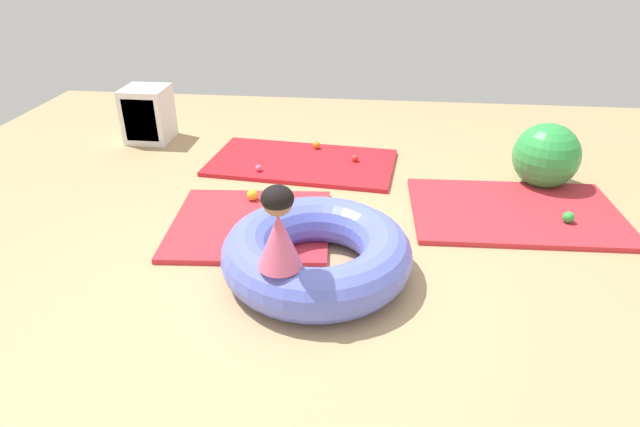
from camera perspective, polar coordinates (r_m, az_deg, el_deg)
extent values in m
plane|color=tan|center=(3.59, 0.61, -6.04)|extent=(8.00, 8.00, 0.00)
cube|color=red|center=(4.53, 20.07, 0.18)|extent=(1.66, 1.12, 0.04)
cube|color=red|center=(4.11, -7.38, -1.12)|extent=(1.27, 1.18, 0.04)
cube|color=red|center=(5.16, -1.93, 5.44)|extent=(1.83, 1.12, 0.04)
torus|color=#6070E5|center=(3.46, -0.36, -4.23)|extent=(1.23, 1.23, 0.33)
cone|color=#E5608E|center=(2.97, -4.37, -2.87)|extent=(0.35, 0.35, 0.33)
sphere|color=#936647|center=(2.85, -4.55, 1.32)|extent=(0.17, 0.17, 0.17)
ellipsoid|color=black|center=(2.84, -4.56, 1.61)|extent=(0.18, 0.18, 0.14)
sphere|color=blue|center=(3.72, -3.59, -3.21)|extent=(0.09, 0.09, 0.09)
sphere|color=orange|center=(5.43, -0.37, 7.31)|extent=(0.07, 0.07, 0.07)
sphere|color=teal|center=(3.81, -9.06, -2.66)|extent=(0.09, 0.09, 0.09)
sphere|color=red|center=(5.13, 3.74, 5.90)|extent=(0.06, 0.06, 0.06)
sphere|color=pink|center=(4.94, -6.57, 4.83)|extent=(0.06, 0.06, 0.06)
sphere|color=green|center=(4.46, 24.96, -0.36)|extent=(0.09, 0.09, 0.09)
sphere|color=yellow|center=(4.41, -7.22, 1.99)|extent=(0.09, 0.09, 0.09)
sphere|color=green|center=(5.02, 22.96, 5.69)|extent=(0.56, 0.56, 0.56)
cube|color=white|center=(6.00, -17.84, 10.06)|extent=(0.44, 0.44, 0.56)
cube|color=#2D2D33|center=(5.89, -18.28, 9.68)|extent=(0.34, 0.20, 0.44)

